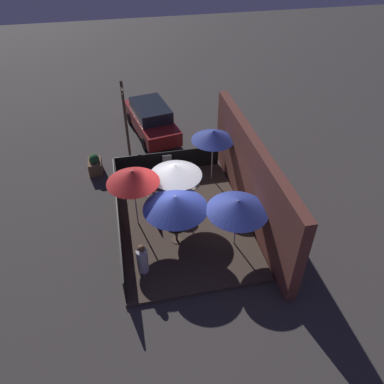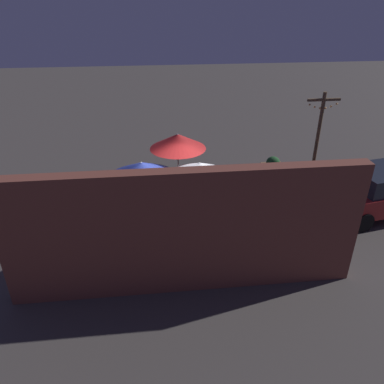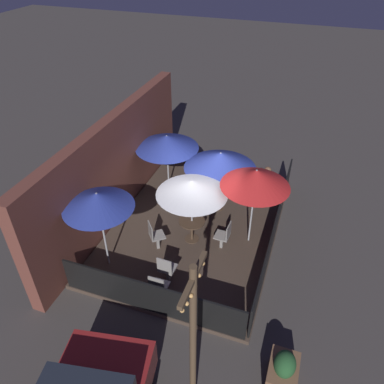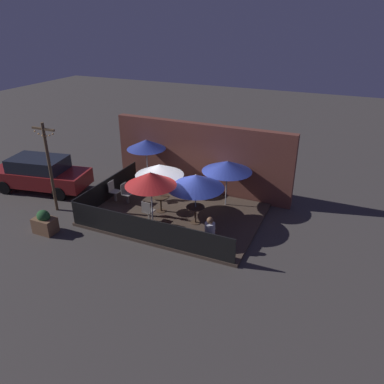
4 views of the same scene
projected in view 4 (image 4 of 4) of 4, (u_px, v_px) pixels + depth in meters
name	position (u px, v px, depth m)	size (l,w,h in m)	color
ground_plane	(176.00, 216.00, 15.55)	(60.00, 60.00, 0.00)	#423D3A
patio_deck	(176.00, 214.00, 15.52)	(6.81, 4.80, 0.12)	#47382D
building_wall	(201.00, 159.00, 17.02)	(8.41, 0.36, 3.26)	brown
fence_front	(147.00, 230.00, 13.34)	(6.61, 0.05, 0.95)	black
fence_side_left	(108.00, 189.00, 16.52)	(0.05, 4.60, 0.95)	black
patio_umbrella_0	(196.00, 181.00, 14.02)	(2.21, 2.21, 2.05)	#B2B2B7
patio_umbrella_1	(159.00, 170.00, 14.87)	(1.95, 1.95, 2.09)	#B2B2B7
patio_umbrella_2	(227.00, 166.00, 15.45)	(2.10, 2.10, 2.00)	#B2B2B7
patio_umbrella_3	(146.00, 144.00, 16.85)	(1.76, 1.76, 2.37)	#B2B2B7
patio_umbrella_4	(151.00, 179.00, 13.23)	(1.86, 1.86, 2.44)	#B2B2B7
dining_table_0	(195.00, 210.00, 14.56)	(0.72, 0.72, 0.71)	#4C3828
dining_table_1	(161.00, 199.00, 15.43)	(0.75, 0.75, 0.71)	#4C3828
patio_chair_0	(126.00, 193.00, 16.15)	(0.42, 0.42, 0.90)	gray
patio_chair_1	(155.00, 189.00, 16.40)	(0.56, 0.56, 0.93)	gray
patio_chair_2	(148.00, 211.00, 14.67)	(0.42, 0.42, 0.90)	gray
patio_chair_3	(114.00, 190.00, 16.32)	(0.40, 0.40, 0.92)	gray
patron_0	(210.00, 233.00, 13.07)	(0.50, 0.50, 1.17)	silver
planter_box	(45.00, 223.00, 14.19)	(0.83, 0.58, 0.95)	brown
light_post	(49.00, 163.00, 15.10)	(1.10, 0.12, 3.80)	brown
parked_car_0	(40.00, 173.00, 17.49)	(4.79, 2.49, 1.62)	maroon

